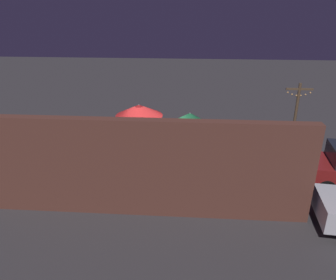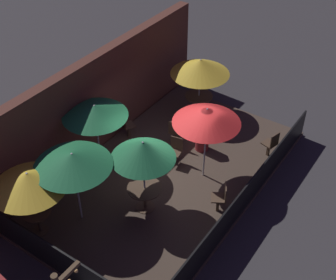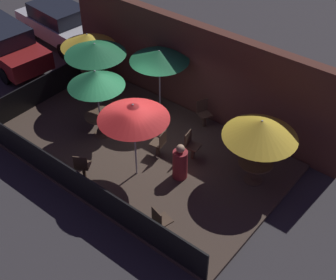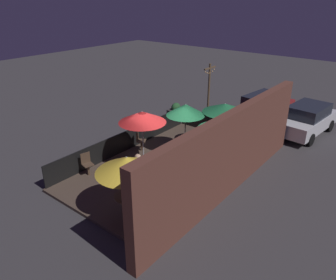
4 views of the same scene
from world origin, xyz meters
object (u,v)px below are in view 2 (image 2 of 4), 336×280
at_px(dining_table_1, 199,99).
at_px(patio_chair_2, 271,143).
at_px(patio_umbrella_3, 207,116).
at_px(patio_chair_1, 176,131).
at_px(patio_umbrella_4, 72,160).
at_px(patio_umbrella_0, 143,150).
at_px(patio_chair_3, 175,150).
at_px(patio_umbrella_2, 28,180).
at_px(patio_umbrella_1, 200,67).
at_px(patio_chair_0, 221,197).
at_px(patio_umbrella_5, 95,111).
at_px(dining_table_2, 37,216).
at_px(dining_table_0, 145,192).
at_px(patio_chair_4, 127,125).
at_px(patron_0, 202,136).

relative_size(dining_table_1, patio_chair_2, 1.06).
bearing_deg(patio_chair_2, patio_umbrella_3, 71.34).
bearing_deg(patio_chair_1, patio_umbrella_4, 165.97).
distance_m(patio_umbrella_0, patio_chair_3, 2.68).
relative_size(patio_umbrella_2, patio_umbrella_3, 0.85).
height_order(patio_umbrella_1, patio_chair_0, patio_umbrella_1).
height_order(patio_umbrella_5, dining_table_2, patio_umbrella_5).
height_order(patio_umbrella_2, patio_chair_2, patio_umbrella_2).
bearing_deg(patio_umbrella_2, dining_table_0, -38.34).
bearing_deg(patio_umbrella_3, patio_chair_1, 62.63).
height_order(patio_umbrella_1, dining_table_2, patio_umbrella_1).
xyz_separation_m(dining_table_2, patio_chair_4, (4.54, 0.62, -0.07)).
bearing_deg(patio_umbrella_2, patron_0, -18.04).
distance_m(patio_umbrella_1, patio_umbrella_5, 4.38).
bearing_deg(patio_umbrella_1, dining_table_0, -165.75).
distance_m(patio_chair_2, patio_chair_3, 3.05).
relative_size(patio_umbrella_1, patio_chair_2, 2.30).
distance_m(patio_umbrella_0, patio_umbrella_5, 2.27).
bearing_deg(dining_table_1, patio_chair_1, -170.41).
height_order(patio_umbrella_3, dining_table_1, patio_umbrella_3).
relative_size(dining_table_0, patio_chair_4, 1.03).
bearing_deg(patio_umbrella_1, patio_chair_0, -141.36).
relative_size(patio_chair_1, patio_chair_2, 0.99).
bearing_deg(patio_chair_4, patio_umbrella_1, -0.00).
bearing_deg(patio_umbrella_5, dining_table_2, -172.59).
bearing_deg(patio_umbrella_4, patron_0, -15.03).
bearing_deg(patio_umbrella_5, patio_chair_3, -50.54).
height_order(patio_chair_1, patio_chair_4, patio_chair_4).
xyz_separation_m(patio_chair_4, patron_0, (0.90, -2.40, -0.00)).
xyz_separation_m(patio_chair_0, patio_chair_1, (1.81, 2.70, -0.02)).
height_order(dining_table_1, patio_chair_0, patio_chair_0).
height_order(patio_umbrella_0, dining_table_1, patio_umbrella_0).
relative_size(dining_table_0, patio_chair_2, 1.04).
distance_m(dining_table_1, patio_chair_4, 2.89).
bearing_deg(dining_table_0, patio_chair_4, 47.20).
bearing_deg(patio_chair_0, dining_table_2, 11.91).
relative_size(patio_umbrella_1, dining_table_0, 2.21).
xyz_separation_m(patio_umbrella_1, patio_umbrella_4, (-6.18, -0.01, 0.24)).
xyz_separation_m(dining_table_0, patio_chair_0, (1.09, -1.80, -0.09)).
bearing_deg(patio_chair_4, patio_chair_2, -43.07).
height_order(patio_umbrella_4, patio_chair_1, patio_umbrella_4).
bearing_deg(dining_table_0, patio_umbrella_4, 136.48).
relative_size(patio_umbrella_5, dining_table_1, 2.34).
xyz_separation_m(patio_chair_3, patron_0, (1.05, -0.35, 0.02)).
bearing_deg(dining_table_0, patron_0, 0.68).
xyz_separation_m(patio_umbrella_1, patio_chair_1, (-1.98, -0.34, -1.37)).
distance_m(patio_chair_3, patio_chair_4, 2.05).
xyz_separation_m(patio_umbrella_0, patio_umbrella_1, (4.89, 1.24, -0.24)).
bearing_deg(patio_chair_0, patio_umbrella_5, -24.53).
bearing_deg(patio_umbrella_4, patio_umbrella_0, -43.52).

